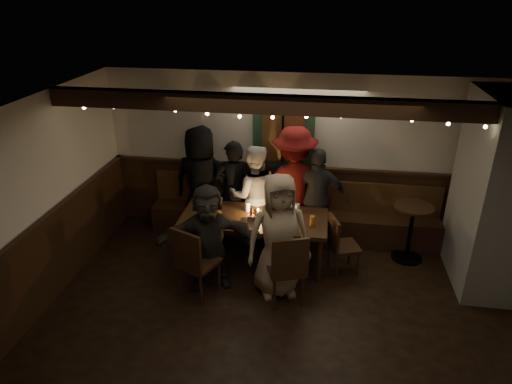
% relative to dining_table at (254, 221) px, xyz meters
% --- Properties ---
extents(room, '(6.02, 5.01, 2.62)m').
position_rel_dining_table_xyz_m(room, '(1.56, 0.02, 0.39)').
color(room, black).
rests_on(room, ground).
extents(dining_table, '(2.09, 0.90, 0.91)m').
position_rel_dining_table_xyz_m(dining_table, '(0.00, 0.00, 0.00)').
color(dining_table, black).
rests_on(dining_table, ground).
extents(chair_near_left, '(0.61, 0.61, 1.03)m').
position_rel_dining_table_xyz_m(chair_near_left, '(-0.64, -0.95, -0.10)').
color(chair_near_left, black).
rests_on(chair_near_left, ground).
extents(chair_near_right, '(0.59, 0.59, 1.02)m').
position_rel_dining_table_xyz_m(chair_near_right, '(0.57, -0.90, -0.11)').
color(chair_near_right, black).
rests_on(chair_near_right, ground).
extents(chair_end, '(0.50, 0.50, 0.87)m').
position_rel_dining_table_xyz_m(chair_end, '(1.23, -0.07, -0.19)').
color(chair_end, black).
rests_on(chair_end, ground).
extents(high_top, '(0.55, 0.55, 0.88)m').
position_rel_dining_table_xyz_m(high_top, '(2.27, 0.44, -0.12)').
color(high_top, black).
rests_on(high_top, ground).
extents(person_a, '(0.94, 0.66, 1.82)m').
position_rel_dining_table_xyz_m(person_a, '(-0.96, 0.73, 0.23)').
color(person_a, black).
rests_on(person_a, ground).
extents(person_b, '(0.66, 0.49, 1.65)m').
position_rel_dining_table_xyz_m(person_b, '(-0.42, 0.68, 0.14)').
color(person_b, black).
rests_on(person_b, ground).
extents(person_c, '(0.89, 0.75, 1.61)m').
position_rel_dining_table_xyz_m(person_c, '(-0.09, 0.62, 0.12)').
color(person_c, beige).
rests_on(person_c, ground).
extents(person_d, '(1.31, 0.88, 1.88)m').
position_rel_dining_table_xyz_m(person_d, '(0.50, 0.78, 0.25)').
color(person_d, '#540D0D').
rests_on(person_d, ground).
extents(person_e, '(0.93, 0.39, 1.58)m').
position_rel_dining_table_xyz_m(person_e, '(0.88, 0.69, 0.11)').
color(person_e, '#2D2D2D').
rests_on(person_e, ground).
extents(person_f, '(1.45, 0.81, 1.49)m').
position_rel_dining_table_xyz_m(person_f, '(-0.49, -0.65, 0.06)').
color(person_f, '#2A261F').
rests_on(person_f, ground).
extents(person_g, '(0.96, 0.78, 1.70)m').
position_rel_dining_table_xyz_m(person_g, '(0.43, -0.65, 0.17)').
color(person_g, tan).
rests_on(person_g, ground).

